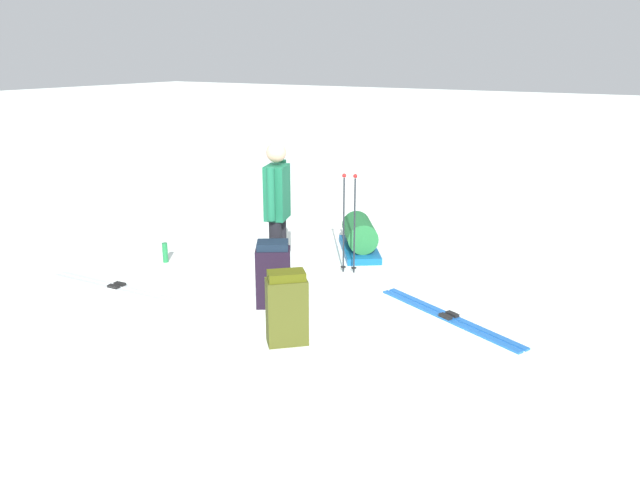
{
  "coord_description": "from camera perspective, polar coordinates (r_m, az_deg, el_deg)",
  "views": [
    {
      "loc": [
        -3.33,
        5.54,
        2.63
      ],
      "look_at": [
        0.0,
        0.0,
        0.7
      ],
      "focal_mm": 35.35,
      "sensor_mm": 36.0,
      "label": 1
    }
  ],
  "objects": [
    {
      "name": "ski_pair_far",
      "position": [
        7.71,
        -17.92,
        -4.07
      ],
      "size": [
        1.96,
        0.26,
        0.05
      ],
      "color": "silver",
      "rests_on": "ground_plane"
    },
    {
      "name": "gear_sled",
      "position": [
        8.57,
        3.6,
        0.3
      ],
      "size": [
        1.01,
        1.18,
        0.49
      ],
      "color": "#0F518A",
      "rests_on": "ground_plane"
    },
    {
      "name": "skier_standing",
      "position": [
        7.02,
        -3.89,
        2.78
      ],
      "size": [
        0.32,
        0.54,
        1.7
      ],
      "color": "black",
      "rests_on": "ground_plane"
    },
    {
      "name": "backpack_bright",
      "position": [
        6.76,
        -4.25,
        -3.12
      ],
      "size": [
        0.45,
        0.42,
        0.72
      ],
      "color": "black",
      "rests_on": "ground_plane"
    },
    {
      "name": "ski_pair_near",
      "position": [
        6.66,
        11.58,
        -6.87
      ],
      "size": [
        1.79,
        0.91,
        0.05
      ],
      "color": "#1C58AB",
      "rests_on": "ground_plane"
    },
    {
      "name": "ski_poles_planted_near",
      "position": [
        7.67,
        2.66,
        1.98
      ],
      "size": [
        0.2,
        0.11,
        1.24
      ],
      "color": "black",
      "rests_on": "ground_plane"
    },
    {
      "name": "thermos_bottle",
      "position": [
        8.43,
        -13.84,
        -1.11
      ],
      "size": [
        0.07,
        0.07,
        0.26
      ],
      "primitive_type": "cylinder",
      "color": "#1D7039",
      "rests_on": "ground_plane"
    },
    {
      "name": "ground_plane",
      "position": [
        6.98,
        0.0,
        -5.52
      ],
      "size": [
        80.0,
        80.0,
        0.0
      ],
      "primitive_type": "plane",
      "color": "white"
    },
    {
      "name": "backpack_large_dark",
      "position": [
        5.89,
        -3.02,
        -6.2
      ],
      "size": [
        0.43,
        0.42,
        0.71
      ],
      "color": "#3F4316",
      "rests_on": "ground_plane"
    }
  ]
}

